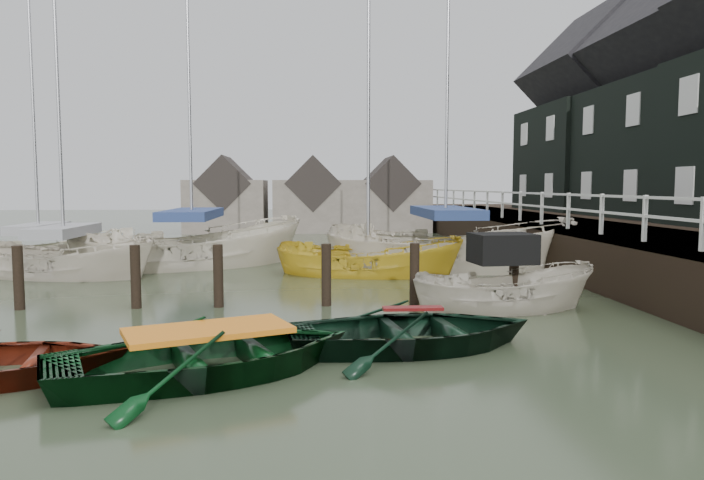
{
  "coord_description": "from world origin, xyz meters",
  "views": [
    {
      "loc": [
        0.85,
        -10.95,
        2.71
      ],
      "look_at": [
        1.84,
        3.95,
        1.4
      ],
      "focal_mm": 32.0,
      "sensor_mm": 36.0,
      "label": 1
    }
  ],
  "objects": [
    {
      "name": "ground",
      "position": [
        0.0,
        0.0,
        0.0
      ],
      "size": [
        120.0,
        120.0,
        0.0
      ],
      "primitive_type": "plane",
      "color": "#2E3823",
      "rests_on": "ground"
    },
    {
      "name": "pier",
      "position": [
        9.48,
        10.0,
        0.71
      ],
      "size": [
        3.04,
        32.0,
        2.7
      ],
      "color": "black",
      "rests_on": "ground"
    },
    {
      "name": "mooring_pilings",
      "position": [
        -1.11,
        3.0,
        0.5
      ],
      "size": [
        13.72,
        0.22,
        1.8
      ],
      "color": "black",
      "rests_on": "ground"
    },
    {
      "name": "far_sheds",
      "position": [
        0.83,
        26.0,
        1.86
      ],
      "size": [
        14.0,
        4.08,
        4.39
      ],
      "color": "#665B51",
      "rests_on": "ground"
    },
    {
      "name": "rowboat_green",
      "position": [
        -0.6,
        -2.1,
        0.0
      ],
      "size": [
        5.24,
        4.57,
        0.91
      ],
      "primitive_type": "imported",
      "rotation": [
        0.0,
        0.0,
        1.97
      ],
      "color": "black",
      "rests_on": "ground"
    },
    {
      "name": "rowboat_dkgreen",
      "position": [
        2.54,
        -0.8,
        0.0
      ],
      "size": [
        4.61,
        3.59,
        0.87
      ],
      "primitive_type": "imported",
      "rotation": [
        0.0,
        0.0,
        1.72
      ],
      "color": "black",
      "rests_on": "ground"
    },
    {
      "name": "motorboat",
      "position": [
        5.03,
        2.19,
        0.1
      ],
      "size": [
        4.25,
        1.99,
        2.45
      ],
      "rotation": [
        0.0,
        0.0,
        1.68
      ],
      "color": "#BCB3A0",
      "rests_on": "ground"
    },
    {
      "name": "sailboat_a",
      "position": [
        -6.43,
        8.01,
        0.07
      ],
      "size": [
        6.23,
        3.71,
        11.86
      ],
      "rotation": [
        0.0,
        0.0,
        1.3
      ],
      "color": "beige",
      "rests_on": "ground"
    },
    {
      "name": "sailboat_b",
      "position": [
        -3.09,
        10.19,
        0.06
      ],
      "size": [
        8.18,
        5.56,
        12.06
      ],
      "rotation": [
        0.0,
        0.0,
        1.96
      ],
      "color": "beige",
      "rests_on": "ground"
    },
    {
      "name": "sailboat_c",
      "position": [
        2.59,
        7.81,
        0.01
      ],
      "size": [
        6.02,
        3.36,
        9.41
      ],
      "rotation": [
        0.0,
        0.0,
        1.35
      ],
      "color": "gold",
      "rests_on": "ground"
    },
    {
      "name": "sailboat_d",
      "position": [
        5.21,
        9.03,
        0.06
      ],
      "size": [
        8.62,
        5.57,
        12.45
      ],
      "rotation": [
        0.0,
        0.0,
        1.23
      ],
      "color": "beige",
      "rests_on": "ground"
    },
    {
      "name": "sailboat_e",
      "position": [
        -8.33,
        10.81,
        0.07
      ],
      "size": [
        5.73,
        4.04,
        10.28
      ],
      "rotation": [
        0.0,
        0.0,
        1.99
      ],
      "color": "beige",
      "rests_on": "ground"
    }
  ]
}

